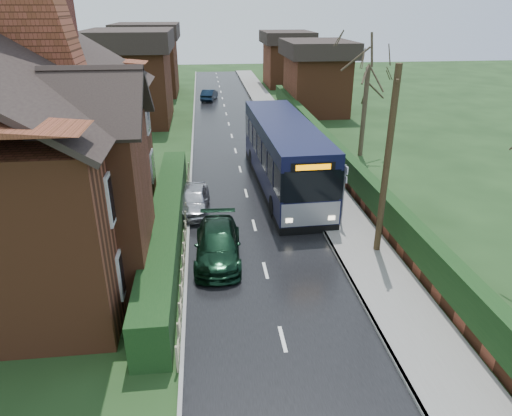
{
  "coord_description": "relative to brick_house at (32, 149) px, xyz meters",
  "views": [
    {
      "loc": [
        -2.09,
        -13.02,
        9.44
      ],
      "look_at": [
        -0.14,
        3.99,
        1.8
      ],
      "focal_mm": 32.0,
      "sensor_mm": 36.0,
      "label": 1
    }
  ],
  "objects": [
    {
      "name": "ground",
      "position": [
        8.73,
        -4.78,
        -4.38
      ],
      "size": [
        140.0,
        140.0,
        0.0
      ],
      "primitive_type": "plane",
      "color": "#294D21",
      "rests_on": "ground"
    },
    {
      "name": "road",
      "position": [
        8.73,
        5.22,
        -4.37
      ],
      "size": [
        6.0,
        100.0,
        0.02
      ],
      "primitive_type": "cube",
      "color": "black",
      "rests_on": "ground"
    },
    {
      "name": "pavement",
      "position": [
        12.98,
        5.22,
        -4.31
      ],
      "size": [
        2.5,
        100.0,
        0.14
      ],
      "primitive_type": "cube",
      "color": "slate",
      "rests_on": "ground"
    },
    {
      "name": "kerb_right",
      "position": [
        11.78,
        5.22,
        -4.31
      ],
      "size": [
        0.12,
        100.0,
        0.14
      ],
      "primitive_type": "cube",
      "color": "gray",
      "rests_on": "ground"
    },
    {
      "name": "kerb_left",
      "position": [
        5.68,
        5.22,
        -4.33
      ],
      "size": [
        0.12,
        100.0,
        0.1
      ],
      "primitive_type": "cube",
      "color": "gray",
      "rests_on": "ground"
    },
    {
      "name": "front_hedge",
      "position": [
        4.83,
        0.22,
        -3.58
      ],
      "size": [
        1.2,
        16.0,
        1.6
      ],
      "primitive_type": "cube",
      "color": "black",
      "rests_on": "ground"
    },
    {
      "name": "picket_fence",
      "position": [
        5.58,
        0.22,
        -3.93
      ],
      "size": [
        0.1,
        16.0,
        0.9
      ],
      "primitive_type": null,
      "color": "gray",
      "rests_on": "ground"
    },
    {
      "name": "right_wall_hedge",
      "position": [
        14.53,
        5.22,
        -3.36
      ],
      "size": [
        0.6,
        50.0,
        1.8
      ],
      "color": "brown",
      "rests_on": "ground"
    },
    {
      "name": "brick_house",
      "position": [
        0.0,
        0.0,
        0.0
      ],
      "size": [
        9.3,
        14.6,
        10.3
      ],
      "color": "brown",
      "rests_on": "ground"
    },
    {
      "name": "bus",
      "position": [
        10.94,
        6.06,
        -2.54
      ],
      "size": [
        3.14,
        12.24,
        3.7
      ],
      "rotation": [
        0.0,
        0.0,
        0.03
      ],
      "color": "black",
      "rests_on": "ground"
    },
    {
      "name": "car_silver",
      "position": [
        5.93,
        3.17,
        -3.75
      ],
      "size": [
        1.7,
        3.77,
        1.26
      ],
      "primitive_type": "imported",
      "rotation": [
        0.0,
        0.0,
        -0.06
      ],
      "color": "silver",
      "rests_on": "ground"
    },
    {
      "name": "car_green",
      "position": [
        6.95,
        -1.61,
        -3.73
      ],
      "size": [
        2.0,
        4.53,
        1.29
      ],
      "primitive_type": "imported",
      "rotation": [
        0.0,
        0.0,
        -0.04
      ],
      "color": "black",
      "rests_on": "ground"
    },
    {
      "name": "car_distant",
      "position": [
        7.3,
        32.23,
        -3.78
      ],
      "size": [
        2.0,
        3.8,
        1.19
      ],
      "primitive_type": "imported",
      "rotation": [
        0.0,
        0.0,
        2.93
      ],
      "color": "black",
      "rests_on": "ground"
    },
    {
      "name": "bus_stop_sign",
      "position": [
        12.73,
        0.71,
        -2.39
      ],
      "size": [
        0.15,
        0.46,
        3.01
      ],
      "rotation": [
        0.0,
        0.0,
        0.2
      ],
      "color": "slate",
      "rests_on": "ground"
    },
    {
      "name": "telegraph_pole",
      "position": [
        13.53,
        -1.82,
        -0.54
      ],
      "size": [
        0.42,
        0.94,
        7.57
      ],
      "rotation": [
        0.0,
        0.0,
        -0.36
      ],
      "color": "#2E2414",
      "rests_on": "ground"
    },
    {
      "name": "tree_right_far",
      "position": [
        17.17,
        11.27,
        1.86
      ],
      "size": [
        4.32,
        4.32,
        8.34
      ],
      "color": "#3A2F22",
      "rests_on": "ground"
    }
  ]
}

